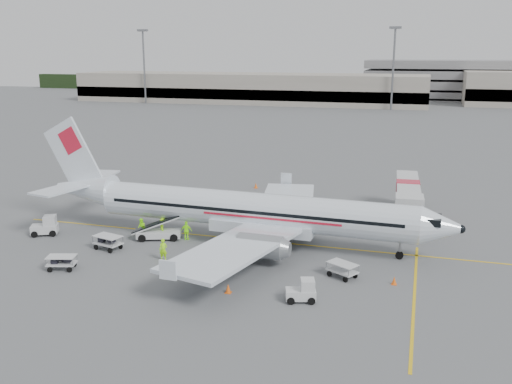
% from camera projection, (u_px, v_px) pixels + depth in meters
% --- Properties ---
extents(ground, '(360.00, 360.00, 0.00)m').
position_uv_depth(ground, '(250.00, 240.00, 49.42)').
color(ground, '#56595B').
extents(stripe_lead, '(44.00, 0.20, 0.01)m').
position_uv_depth(stripe_lead, '(250.00, 240.00, 49.42)').
color(stripe_lead, yellow).
rests_on(stripe_lead, ground).
extents(stripe_cross, '(0.20, 20.00, 0.01)m').
position_uv_depth(stripe_cross, '(414.00, 296.00, 38.15)').
color(stripe_cross, yellow).
rests_on(stripe_cross, ground).
extents(terminal_west, '(110.00, 22.00, 9.00)m').
position_uv_depth(terminal_west, '(249.00, 88.00, 180.33)').
color(terminal_west, gray).
rests_on(terminal_west, ground).
extents(parking_garage, '(62.00, 24.00, 14.00)m').
position_uv_depth(parking_garage, '(461.00, 78.00, 189.92)').
color(parking_garage, slate).
rests_on(parking_garage, ground).
extents(treeline, '(300.00, 3.00, 6.00)m').
position_uv_depth(treeline, '(387.00, 87.00, 211.68)').
color(treeline, black).
rests_on(treeline, ground).
extents(mast_west, '(3.20, 1.20, 22.00)m').
position_uv_depth(mast_west, '(144.00, 67.00, 175.79)').
color(mast_west, slate).
rests_on(mast_west, ground).
extents(mast_center, '(3.20, 1.20, 22.00)m').
position_uv_depth(mast_center, '(393.00, 69.00, 155.30)').
color(mast_center, slate).
rests_on(mast_center, ground).
extents(aircraft, '(36.95, 29.48, 9.90)m').
position_uv_depth(aircraft, '(253.00, 187.00, 47.40)').
color(aircraft, white).
rests_on(aircraft, ground).
extents(jet_bridge, '(3.49, 14.65, 3.81)m').
position_uv_depth(jet_bridge, '(407.00, 201.00, 54.90)').
color(jet_bridge, silver).
rests_on(jet_bridge, ground).
extents(belt_loader, '(5.34, 3.41, 2.71)m').
position_uv_depth(belt_loader, '(158.00, 224.00, 49.32)').
color(belt_loader, silver).
rests_on(belt_loader, ground).
extents(tug_fore, '(2.19, 1.62, 1.51)m').
position_uv_depth(tug_fore, '(301.00, 290.00, 37.15)').
color(tug_fore, silver).
rests_on(tug_fore, ground).
extents(tug_mid, '(2.47, 1.53, 1.83)m').
position_uv_depth(tug_mid, '(225.00, 250.00, 44.24)').
color(tug_mid, silver).
rests_on(tug_mid, ground).
extents(tug_aft, '(2.59, 2.16, 1.74)m').
position_uv_depth(tug_aft, '(44.00, 225.00, 50.54)').
color(tug_aft, silver).
rests_on(tug_aft, ground).
extents(cart_loaded_a, '(2.55, 1.88, 1.19)m').
position_uv_depth(cart_loaded_a, '(108.00, 242.00, 46.90)').
color(cart_loaded_a, silver).
rests_on(cart_loaded_a, ground).
extents(cart_loaded_b, '(2.34, 1.76, 1.09)m').
position_uv_depth(cart_loaded_b, '(62.00, 263.00, 42.56)').
color(cart_loaded_b, silver).
rests_on(cart_loaded_b, ground).
extents(cart_empty_a, '(2.87, 2.42, 1.29)m').
position_uv_depth(cart_empty_a, '(215.00, 257.00, 43.46)').
color(cart_empty_a, silver).
rests_on(cart_empty_a, ground).
extents(cart_empty_b, '(2.46, 2.17, 1.11)m').
position_uv_depth(cart_empty_b, '(342.00, 270.00, 41.10)').
color(cart_empty_b, silver).
rests_on(cart_empty_b, ground).
extents(cone_nose, '(0.37, 0.37, 0.61)m').
position_uv_depth(cone_nose, '(394.00, 280.00, 39.90)').
color(cone_nose, '#FF6314').
rests_on(cone_nose, ground).
extents(cone_port, '(0.42, 0.42, 0.68)m').
position_uv_depth(cone_port, '(256.00, 185.00, 67.92)').
color(cone_port, '#FF6314').
rests_on(cone_port, ground).
extents(cone_stbd, '(0.41, 0.41, 0.67)m').
position_uv_depth(cone_stbd, '(228.00, 288.00, 38.51)').
color(cone_stbd, '#FF6314').
rests_on(cone_stbd, ground).
extents(crew_a, '(0.69, 0.51, 1.74)m').
position_uv_depth(crew_a, '(163.00, 250.00, 44.39)').
color(crew_a, '#96F310').
rests_on(crew_a, ground).
extents(crew_b, '(0.98, 0.97, 1.60)m').
position_uv_depth(crew_b, '(141.00, 227.00, 50.26)').
color(crew_b, '#96F310').
rests_on(crew_b, ground).
extents(crew_c, '(1.10, 1.30, 1.75)m').
position_uv_depth(crew_c, '(163.00, 228.00, 49.86)').
color(crew_c, '#96F310').
rests_on(crew_c, ground).
extents(crew_d, '(0.99, 0.45, 1.65)m').
position_uv_depth(crew_d, '(187.00, 231.00, 49.26)').
color(crew_d, '#96F310').
rests_on(crew_d, ground).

